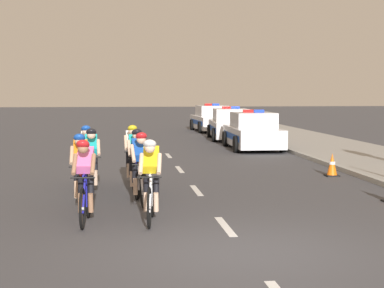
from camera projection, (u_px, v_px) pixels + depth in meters
The scene contains 16 objects.
ground_plane at pixel (246, 253), 9.28m from camera, with size 160.00×160.00×0.00m, color #424247.
sidewalk_slab at pixel (345, 151), 23.93m from camera, with size 4.21×60.00×0.12m, color gray.
kerb_edge at pixel (293, 152), 23.68m from camera, with size 0.16×60.00×0.13m, color #9E9E99.
lane_markings_centre at pixel (196, 190), 15.02m from camera, with size 0.14×17.60×0.01m.
cyclist_lead at pixel (85, 180), 11.22m from camera, with size 0.43×1.72×1.56m.
cyclist_second at pixel (151, 179), 11.30m from camera, with size 0.45×1.72×1.56m.
cyclist_third at pixel (81, 169), 12.75m from camera, with size 0.42×1.72×1.56m.
cyclist_fourth at pixel (140, 167), 13.13m from camera, with size 0.45×1.72×1.56m.
cyclist_fifth at pixel (91, 160), 14.44m from camera, with size 0.43×1.72×1.56m.
cyclist_sixth at pixel (136, 161), 14.26m from camera, with size 0.44×1.72×1.56m.
cyclist_seventh at pixel (87, 155), 15.64m from camera, with size 0.42×1.72×1.56m.
cyclist_eighth at pixel (132, 154), 15.75m from camera, with size 0.42×1.72×1.56m.
police_car_nearest at pixel (253, 132), 25.39m from camera, with size 2.06×4.43×1.59m.
police_car_second at pixel (231, 125), 30.32m from camera, with size 2.22×4.51×1.59m.
police_car_third at pixel (211, 119), 36.35m from camera, with size 2.14×4.47×1.59m.
traffic_cone_far at pixel (332, 165), 17.46m from camera, with size 0.36×0.36×0.64m.
Camera 1 is at (-1.88, -8.95, 2.38)m, focal length 59.22 mm.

